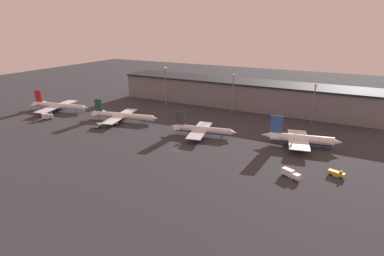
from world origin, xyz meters
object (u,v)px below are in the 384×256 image
at_px(airplane_1, 122,116).
at_px(airplane_0, 59,106).
at_px(service_vehicle_2, 290,173).
at_px(service_vehicle_3, 47,116).
at_px(airplane_2, 202,130).
at_px(airplane_3, 300,139).
at_px(service_vehicle_1, 337,173).
at_px(service_vehicle_0, 98,125).

bearing_deg(airplane_1, airplane_0, 170.84).
xyz_separation_m(service_vehicle_2, service_vehicle_3, (-151.01, 8.09, 0.27)).
distance_m(airplane_1, airplane_2, 55.39).
relative_size(airplane_2, airplane_3, 0.99).
bearing_deg(service_vehicle_3, airplane_2, -35.24).
distance_m(airplane_2, service_vehicle_2, 57.84).
height_order(airplane_2, service_vehicle_3, airplane_2).
bearing_deg(airplane_2, airplane_3, -2.18).
xyz_separation_m(airplane_2, airplane_3, (49.69, 8.17, 0.64)).
height_order(airplane_2, airplane_3, airplane_3).
bearing_deg(service_vehicle_1, airplane_1, -171.27).
distance_m(airplane_0, service_vehicle_2, 163.00).
distance_m(airplane_1, service_vehicle_1, 124.24).
height_order(airplane_0, airplane_2, airplane_0).
xyz_separation_m(airplane_3, service_vehicle_2, (1.54, -35.00, -1.99)).
xyz_separation_m(airplane_0, service_vehicle_2, (160.98, -25.56, -1.52)).
relative_size(airplane_2, service_vehicle_3, 6.21).
bearing_deg(service_vehicle_2, airplane_3, 118.65).
xyz_separation_m(airplane_0, service_vehicle_1, (177.21, -16.29, -1.97)).
xyz_separation_m(airplane_2, service_vehicle_2, (51.22, -26.83, -1.36)).
xyz_separation_m(airplane_2, service_vehicle_0, (-59.46, -16.30, -1.83)).
bearing_deg(airplane_3, airplane_2, 177.82).
distance_m(airplane_0, service_vehicle_1, 177.97).
relative_size(airplane_1, airplane_3, 1.23).
xyz_separation_m(airplane_2, service_vehicle_3, (-99.79, -18.74, -1.08)).
relative_size(airplane_2, service_vehicle_0, 5.82).
bearing_deg(service_vehicle_3, airplane_0, 73.83).
height_order(airplane_2, service_vehicle_2, airplane_2).
relative_size(airplane_3, service_vehicle_3, 6.27).
relative_size(airplane_0, airplane_2, 1.24).
height_order(airplane_1, service_vehicle_1, airplane_1).
relative_size(service_vehicle_1, service_vehicle_3, 1.08).
xyz_separation_m(airplane_0, airplane_2, (109.75, 1.27, -0.17)).
bearing_deg(airplane_2, service_vehicle_0, -176.18).
height_order(airplane_3, service_vehicle_3, airplane_3).
bearing_deg(airplane_1, airplane_2, -12.52).
bearing_deg(service_vehicle_2, service_vehicle_3, -156.93).
distance_m(airplane_3, service_vehicle_2, 35.09).
bearing_deg(service_vehicle_0, service_vehicle_1, 61.74).
bearing_deg(service_vehicle_2, airplane_0, -162.89).
bearing_deg(service_vehicle_0, airplane_2, 77.64).
height_order(airplane_1, airplane_3, airplane_3).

